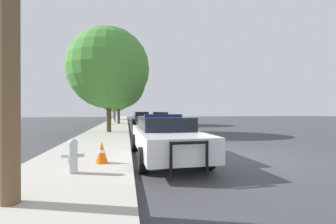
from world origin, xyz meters
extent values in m
plane|color=#3D3D42|center=(0.00, 0.00, 0.00)|extent=(110.00, 110.00, 0.00)
cube|color=#ADA89E|center=(-5.10, 0.00, 0.07)|extent=(3.00, 110.00, 0.13)
cube|color=white|center=(-2.51, 0.09, 0.65)|extent=(1.94, 5.23, 0.63)
cube|color=black|center=(-2.52, 0.35, 1.17)|extent=(1.62, 2.74, 0.42)
cylinder|color=black|center=(-1.58, -1.49, 0.33)|extent=(0.26, 0.67, 0.66)
cylinder|color=black|center=(-3.35, -1.54, 0.33)|extent=(0.26, 0.67, 0.66)
cylinder|color=black|center=(-1.67, 1.72, 0.33)|extent=(0.26, 0.67, 0.66)
cylinder|color=black|center=(-3.44, 1.67, 0.33)|extent=(0.26, 0.67, 0.66)
cylinder|color=black|center=(-2.03, -2.61, 0.56)|extent=(0.07, 0.07, 0.75)
cylinder|color=black|center=(-2.84, -2.63, 0.56)|extent=(0.07, 0.07, 0.75)
cylinder|color=black|center=(-2.44, -2.62, 0.90)|extent=(0.86, 0.09, 0.07)
cube|color=navy|center=(-2.52, 0.35, 1.43)|extent=(1.30, 0.24, 0.09)
cube|color=navy|center=(-1.60, 0.12, 0.68)|extent=(0.11, 3.73, 0.18)
cylinder|color=#B7BCC1|center=(-5.00, -1.72, 0.47)|extent=(0.21, 0.21, 0.67)
sphere|color=#B7BCC1|center=(-5.00, -1.72, 0.83)|extent=(0.22, 0.22, 0.22)
cylinder|color=#B7BCC1|center=(-5.18, -1.72, 0.53)|extent=(0.14, 0.08, 0.08)
cylinder|color=#B7BCC1|center=(-4.83, -1.72, 0.53)|extent=(0.14, 0.08, 0.08)
cylinder|color=#424247|center=(-5.24, 22.46, 2.71)|extent=(0.16, 0.16, 5.17)
cylinder|color=#424247|center=(-3.75, 22.46, 5.15)|extent=(2.98, 0.11, 0.11)
cube|color=black|center=(-2.26, 22.46, 4.70)|extent=(0.30, 0.24, 0.90)
sphere|color=red|center=(-2.26, 22.33, 5.00)|extent=(0.20, 0.20, 0.20)
sphere|color=orange|center=(-2.26, 22.33, 4.70)|extent=(0.20, 0.20, 0.20)
sphere|color=green|center=(-2.26, 22.33, 4.40)|extent=(0.20, 0.20, 0.20)
cube|color=navy|center=(1.78, 34.01, 0.68)|extent=(1.91, 4.18, 0.68)
cube|color=black|center=(1.77, 33.81, 1.21)|extent=(1.58, 2.20, 0.39)
cylinder|color=black|center=(1.00, 35.32, 0.34)|extent=(0.27, 0.68, 0.67)
cylinder|color=black|center=(2.69, 35.25, 0.34)|extent=(0.27, 0.68, 0.67)
cylinder|color=black|center=(0.88, 32.78, 0.34)|extent=(0.27, 0.68, 0.67)
cylinder|color=black|center=(2.57, 32.70, 0.34)|extent=(0.27, 0.68, 0.67)
cube|color=#333856|center=(-2.05, 19.60, 0.67)|extent=(1.90, 4.06, 0.67)
cube|color=black|center=(-2.04, 19.40, 1.24)|extent=(1.58, 2.13, 0.48)
cylinder|color=black|center=(-2.96, 20.81, 0.33)|extent=(0.26, 0.67, 0.66)
cylinder|color=black|center=(-1.24, 20.87, 0.33)|extent=(0.26, 0.67, 0.66)
cylinder|color=black|center=(-2.86, 18.33, 0.33)|extent=(0.26, 0.67, 0.66)
cylinder|color=black|center=(-1.15, 18.40, 0.33)|extent=(0.26, 0.67, 0.66)
cube|color=navy|center=(2.14, 29.36, 0.65)|extent=(2.07, 4.34, 0.61)
cube|color=black|center=(2.15, 29.57, 1.17)|extent=(1.70, 2.29, 0.44)
cylinder|color=black|center=(2.97, 28.00, 0.34)|extent=(0.28, 0.70, 0.68)
cylinder|color=black|center=(1.17, 28.10, 0.34)|extent=(0.28, 0.70, 0.68)
cylinder|color=black|center=(3.11, 30.63, 0.34)|extent=(0.28, 0.70, 0.68)
cylinder|color=black|center=(1.31, 30.73, 0.34)|extent=(0.28, 0.70, 0.68)
cylinder|color=#4C3823|center=(-4.98, 8.82, 1.57)|extent=(0.32, 0.32, 2.88)
sphere|color=#4C8E38|center=(-4.98, 8.82, 4.56)|extent=(5.64, 5.64, 5.64)
cylinder|color=brown|center=(-5.84, 32.76, 1.46)|extent=(0.34, 0.34, 2.66)
sphere|color=#5B9947|center=(-5.84, 32.76, 4.46)|extent=(6.07, 6.07, 6.07)
cylinder|color=#4C3823|center=(-4.66, 19.03, 1.67)|extent=(0.31, 0.31, 3.08)
sphere|color=#5B9947|center=(-4.66, 19.03, 4.91)|extent=(6.15, 6.15, 6.15)
cone|color=orange|center=(-4.45, -0.79, 0.43)|extent=(0.35, 0.35, 0.60)
cylinder|color=white|center=(-4.45, -0.79, 0.46)|extent=(0.19, 0.19, 0.08)
camera|label=1|loc=(-3.77, -7.29, 1.59)|focal=24.00mm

